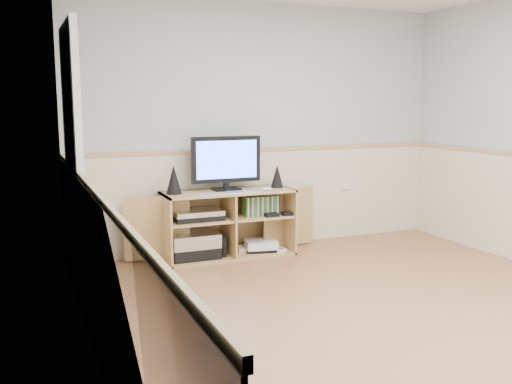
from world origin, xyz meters
TOP-DOWN VIEW (x-y plane):
  - room at (-0.06, 0.12)m, footprint 4.04×4.54m
  - media_cabinet at (-0.49, 2.04)m, footprint 2.00×0.48m
  - monitor at (-0.49, 2.03)m, footprint 0.70×0.18m
  - speaker_left at (-1.02, 2.00)m, footprint 0.15×0.15m
  - speaker_right at (0.05, 2.00)m, footprint 0.13×0.13m
  - keyboard at (-0.40, 1.84)m, footprint 0.30×0.12m
  - mouse at (-0.13, 1.84)m, footprint 0.11×0.09m
  - av_components at (-0.83, 1.98)m, footprint 0.53×0.34m
  - game_consoles at (-0.16, 1.97)m, footprint 0.46×0.31m
  - game_cases at (-0.15, 1.96)m, footprint 0.36×0.14m
  - wall_outlet at (1.00, 2.23)m, footprint 0.12×0.03m

SIDE VIEW (x-z plane):
  - game_consoles at x=-0.16m, z-range 0.02..0.13m
  - av_components at x=-0.83m, z-range -0.01..0.45m
  - media_cabinet at x=-0.49m, z-range 0.01..0.66m
  - game_cases at x=-0.15m, z-range 0.39..0.58m
  - wall_outlet at x=1.00m, z-range 0.54..0.66m
  - keyboard at x=-0.40m, z-range 0.65..0.66m
  - mouse at x=-0.13m, z-range 0.65..0.69m
  - speaker_right at x=0.05m, z-range 0.65..0.88m
  - speaker_left at x=-1.02m, z-range 0.65..0.92m
  - monitor at x=-0.49m, z-range 0.67..1.20m
  - room at x=-0.06m, z-range -0.05..2.49m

